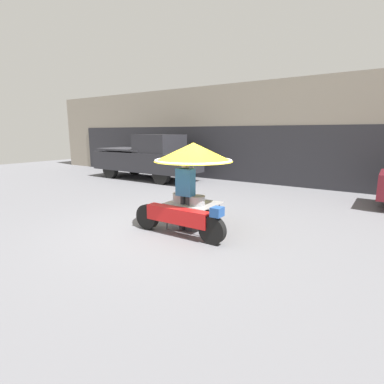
% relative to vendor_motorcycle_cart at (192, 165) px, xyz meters
% --- Properties ---
extents(ground_plane, '(36.00, 36.00, 0.00)m').
position_rel_vendor_motorcycle_cart_xyz_m(ground_plane, '(-0.33, -0.25, -1.45)').
color(ground_plane, slate).
extents(shopfront_building, '(28.00, 2.06, 4.19)m').
position_rel_vendor_motorcycle_cart_xyz_m(shopfront_building, '(-0.33, 7.74, 0.63)').
color(shopfront_building, gray).
rests_on(shopfront_building, ground).
extents(vendor_motorcycle_cart, '(2.23, 1.71, 1.91)m').
position_rel_vendor_motorcycle_cart_xyz_m(vendor_motorcycle_cart, '(0.00, 0.00, 0.00)').
color(vendor_motorcycle_cart, black).
rests_on(vendor_motorcycle_cart, ground).
extents(vendor_person, '(0.38, 0.22, 1.59)m').
position_rel_vendor_motorcycle_cart_xyz_m(vendor_person, '(-0.06, -0.14, -0.56)').
color(vendor_person, '#2D2D33').
rests_on(vendor_person, ground).
extents(pickup_truck, '(5.18, 1.86, 2.04)m').
position_rel_vendor_motorcycle_cart_xyz_m(pickup_truck, '(-5.77, 4.96, -0.46)').
color(pickup_truck, black).
rests_on(pickup_truck, ground).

